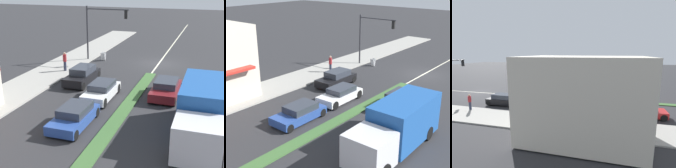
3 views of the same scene
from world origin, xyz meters
TOP-DOWN VIEW (x-y plane):
  - ground_plane at (0.00, 18.00)m, footprint 160.00×160.00m
  - sidewalk_right at (9.00, 18.50)m, footprint 4.00×73.00m
  - median_strip at (0.00, 27.00)m, footprint 0.90×46.00m
  - lane_marking_center at (0.00, 0.00)m, footprint 0.16×60.00m
  - building_corner_store at (10.98, 18.88)m, footprint 6.39×8.66m
  - pedestrian at (7.85, 5.78)m, footprint 0.34×0.34m
  - delivery_truck at (-5.00, 14.70)m, footprint 2.44×7.50m
  - hatchback_red at (5.00, 24.16)m, footprint 1.84×4.18m
  - coupe_blue at (2.20, 15.81)m, footprint 1.81×4.03m
  - sedan_maroon at (-2.20, 9.23)m, footprint 1.90×4.11m
  - van_white at (2.20, 11.14)m, footprint 1.75×4.08m
  - suv_black at (5.00, 8.23)m, footprint 1.77×4.20m

SIDE VIEW (x-z plane):
  - ground_plane at x=0.00m, z-range 0.00..0.00m
  - lane_marking_center at x=0.00m, z-range 0.00..0.01m
  - median_strip at x=0.00m, z-range 0.00..0.10m
  - sidewalk_right at x=9.00m, z-range 0.00..0.12m
  - coupe_blue at x=2.20m, z-range -0.03..1.19m
  - hatchback_red at x=5.00m, z-range -0.01..1.19m
  - van_white at x=2.20m, z-range -0.01..1.21m
  - sedan_maroon at x=-2.20m, z-range -0.02..1.24m
  - suv_black at x=5.00m, z-range -0.04..1.34m
  - pedestrian at x=7.85m, z-range 0.17..1.94m
  - delivery_truck at x=-5.00m, z-range 0.03..2.90m
  - building_corner_store at x=10.98m, z-range 0.12..6.16m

